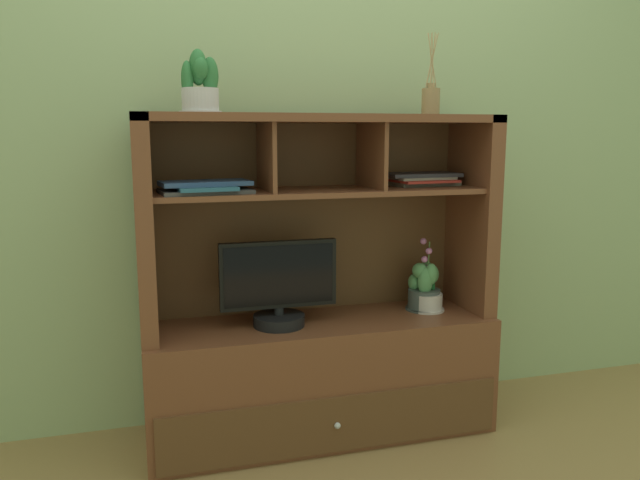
# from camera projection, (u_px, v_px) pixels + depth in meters

# --- Properties ---
(floor_plane) EXTENTS (6.00, 6.00, 0.02)m
(floor_plane) POSITION_uv_depth(u_px,v_px,m) (320.00, 431.00, 2.53)
(floor_plane) COLOR #9A7748
(floor_plane) RESTS_ON ground
(back_wall) EXTENTS (6.00, 0.02, 2.80)m
(back_wall) POSITION_uv_depth(u_px,v_px,m) (303.00, 83.00, 2.52)
(back_wall) COLOR #9CB380
(back_wall) RESTS_ON ground
(media_console) EXTENTS (1.37, 0.46, 1.27)m
(media_console) POSITION_uv_depth(u_px,v_px,m) (319.00, 336.00, 2.47)
(media_console) COLOR brown
(media_console) RESTS_ON ground
(tv_monitor) EXTENTS (0.45, 0.20, 0.33)m
(tv_monitor) POSITION_uv_depth(u_px,v_px,m) (279.00, 289.00, 2.34)
(tv_monitor) COLOR black
(tv_monitor) RESTS_ON media_console
(potted_orchid) EXTENTS (0.14, 0.14, 0.30)m
(potted_orchid) POSITION_uv_depth(u_px,v_px,m) (427.00, 299.00, 2.57)
(potted_orchid) COLOR silver
(potted_orchid) RESTS_ON media_console
(potted_fern) EXTENTS (0.15, 0.15, 0.20)m
(potted_fern) POSITION_uv_depth(u_px,v_px,m) (424.00, 287.00, 2.57)
(potted_fern) COLOR #424C4A
(potted_fern) RESTS_ON media_console
(magazine_stack_left) EXTENTS (0.34, 0.26, 0.04)m
(magazine_stack_left) POSITION_uv_depth(u_px,v_px,m) (205.00, 187.00, 2.20)
(magazine_stack_left) COLOR #3F3D3F
(magazine_stack_left) RESTS_ON media_console
(magazine_stack_centre) EXTENTS (0.31, 0.27, 0.05)m
(magazine_stack_centre) POSITION_uv_depth(u_px,v_px,m) (420.00, 179.00, 2.53)
(magazine_stack_centre) COLOR slate
(magazine_stack_centre) RESTS_ON media_console
(diffuser_bottle) EXTENTS (0.07, 0.07, 0.31)m
(diffuser_bottle) POSITION_uv_depth(u_px,v_px,m) (431.00, 100.00, 2.40)
(diffuser_bottle) COLOR #93754D
(diffuser_bottle) RESTS_ON media_console
(potted_succulent) EXTENTS (0.15, 0.15, 0.22)m
(potted_succulent) POSITION_uv_depth(u_px,v_px,m) (200.00, 88.00, 2.16)
(potted_succulent) COLOR silver
(potted_succulent) RESTS_ON media_console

